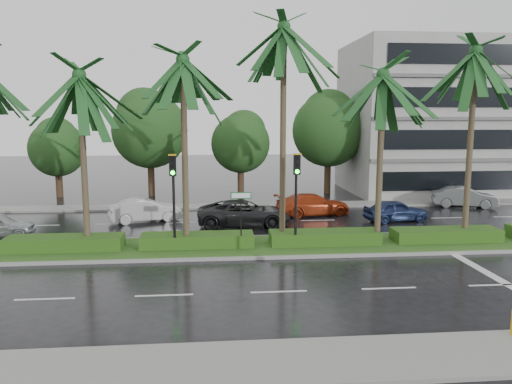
{
  "coord_description": "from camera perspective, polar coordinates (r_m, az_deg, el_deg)",
  "views": [
    {
      "loc": [
        -2.31,
        -21.72,
        6.1
      ],
      "look_at": [
        -0.22,
        1.5,
        2.59
      ],
      "focal_mm": 35.0,
      "sensor_mm": 36.0,
      "label": 1
    }
  ],
  "objects": [
    {
      "name": "ground",
      "position": [
        22.68,
        0.91,
        -7.05
      ],
      "size": [
        120.0,
        120.0,
        0.0
      ],
      "primitive_type": "plane",
      "color": "black",
      "rests_on": "ground"
    },
    {
      "name": "near_sidewalk",
      "position": [
        13.21,
        5.83,
        -18.7
      ],
      "size": [
        40.0,
        2.4,
        0.12
      ],
      "primitive_type": "cube",
      "color": "gray",
      "rests_on": "ground"
    },
    {
      "name": "far_sidewalk",
      "position": [
        34.34,
        -1.2,
        -1.58
      ],
      "size": [
        40.0,
        2.0,
        0.12
      ],
      "primitive_type": "cube",
      "color": "gray",
      "rests_on": "ground"
    },
    {
      "name": "median",
      "position": [
        23.62,
        0.65,
        -6.22
      ],
      "size": [
        36.0,
        4.0,
        0.15
      ],
      "color": "gray",
      "rests_on": "ground"
    },
    {
      "name": "hedge",
      "position": [
        23.53,
        0.66,
        -5.34
      ],
      "size": [
        35.2,
        1.4,
        0.6
      ],
      "color": "#204213",
      "rests_on": "median"
    },
    {
      "name": "lane_markings",
      "position": [
        22.78,
        8.7,
        -7.06
      ],
      "size": [
        34.0,
        13.06,
        0.01
      ],
      "color": "silver",
      "rests_on": "ground"
    },
    {
      "name": "palm_row",
      "position": [
        22.85,
        -2.52,
        13.47
      ],
      "size": [
        26.3,
        4.2,
        10.77
      ],
      "color": "#3E3323",
      "rests_on": "median"
    },
    {
      "name": "signal_median_left",
      "position": [
        22.3,
        -9.43,
        0.44
      ],
      "size": [
        0.34,
        0.42,
        4.36
      ],
      "color": "black",
      "rests_on": "median"
    },
    {
      "name": "signal_median_right",
      "position": [
        22.56,
        4.64,
        0.62
      ],
      "size": [
        0.34,
        0.42,
        4.36
      ],
      "color": "black",
      "rests_on": "median"
    },
    {
      "name": "street_sign",
      "position": [
        22.59,
        -1.73,
        -1.58
      ],
      "size": [
        0.95,
        0.09,
        2.6
      ],
      "color": "black",
      "rests_on": "median"
    },
    {
      "name": "bg_trees",
      "position": [
        39.54,
        0.92,
        7.03
      ],
      "size": [
        32.92,
        5.79,
        8.36
      ],
      "color": "#372A19",
      "rests_on": "ground"
    },
    {
      "name": "building",
      "position": [
        44.17,
        20.99,
        7.87
      ],
      "size": [
        16.0,
        10.0,
        12.0
      ],
      "primitive_type": "cube",
      "color": "gray",
      "rests_on": "ground"
    },
    {
      "name": "car_white",
      "position": [
        30.05,
        -12.52,
        -2.03
      ],
      "size": [
        2.62,
        4.4,
        1.37
      ],
      "primitive_type": "imported",
      "rotation": [
        0.0,
        0.0,
        1.87
      ],
      "color": "#B1B1B1",
      "rests_on": "ground"
    },
    {
      "name": "car_darkgrey",
      "position": [
        28.14,
        -1.35,
        -2.45
      ],
      "size": [
        2.63,
        5.35,
        1.46
      ],
      "primitive_type": "imported",
      "rotation": [
        0.0,
        0.0,
        1.53
      ],
      "color": "black",
      "rests_on": "ground"
    },
    {
      "name": "car_red",
      "position": [
        31.44,
        6.52,
        -1.42
      ],
      "size": [
        2.71,
        4.97,
        1.36
      ],
      "primitive_type": "imported",
      "rotation": [
        0.0,
        0.0,
        1.75
      ],
      "color": "#9C2E11",
      "rests_on": "ground"
    },
    {
      "name": "car_blue",
      "position": [
        30.59,
        15.66,
        -2.05
      ],
      "size": [
        1.94,
        3.89,
        1.27
      ],
      "primitive_type": "imported",
      "rotation": [
        0.0,
        0.0,
        1.69
      ],
      "color": "navy",
      "rests_on": "ground"
    },
    {
      "name": "car_grey",
      "position": [
        36.93,
        22.72,
        -0.53
      ],
      "size": [
        2.65,
        4.46,
        1.39
      ],
      "primitive_type": "imported",
      "rotation": [
        0.0,
        0.0,
        1.27
      ],
      "color": "slate",
      "rests_on": "ground"
    }
  ]
}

